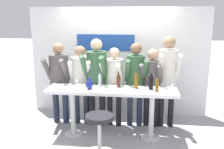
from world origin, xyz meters
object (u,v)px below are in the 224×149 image
Objects in this scene: bar_stool at (99,128)px; wine_glass_0 at (172,85)px; person_far_right at (168,72)px; wine_bottle_4 at (151,82)px; person_right at (152,79)px; wine_bottle_0 at (100,80)px; person_center at (114,78)px; decorative_vase at (89,84)px; person_center_right at (135,76)px; wine_bottle_1 at (157,85)px; tasting_table at (111,97)px; wine_bottle_3 at (118,80)px; wine_glass_1 at (77,80)px; person_center_left at (97,73)px; person_far_left at (59,75)px; person_left at (81,76)px; wine_bottle_2 at (136,80)px.

wine_glass_0 is at bearing 26.70° from bar_stool.
person_far_right is 0.63m from wine_bottle_4.
wine_bottle_4 is at bearing -82.81° from person_right.
wine_bottle_0 is at bearing 176.89° from wine_bottle_4.
person_center is 7.34× the size of decorative_vase.
person_far_right reaches higher than person_center_right.
bar_stool is 2.44× the size of wine_bottle_1.
tasting_table is 0.33m from wine_bottle_3.
wine_bottle_1 reaches higher than wine_glass_1.
wine_bottle_0 is 0.96× the size of wine_bottle_4.
wine_bottle_3 is at bearing -132.00° from person_center_right.
person_center_left is at bearing -165.36° from person_right.
wine_bottle_1 is (1.95, -0.58, 0.02)m from person_far_left.
person_center_left reaches higher than person_center_right.
decorative_vase is at bearing -173.99° from wine_bottle_4.
person_far_left is 0.92× the size of person_far_right.
person_center_right is at bearing 16.40° from person_center.
person_left is at bearing 137.21° from wine_bottle_0.
wine_bottle_4 reaches higher than wine_bottle_1.
wine_bottle_3 is at bearing 168.91° from wine_glass_0.
wine_glass_1 is at bearing -150.33° from person_right.
person_center is 5.65× the size of wine_bottle_0.
person_far_right is at bearing 69.60° from wine_bottle_1.
person_center_left is at bearing 126.32° from tasting_table.
decorative_vase reaches higher than bar_stool.
person_far_right is at bearing 6.86° from person_far_left.
person_far_left is 0.95× the size of person_center_left.
person_center_right is at bearing 36.71° from decorative_vase.
person_center_right reaches higher than wine_glass_1.
person_right is (1.89, 0.04, -0.05)m from person_far_left.
person_right is 0.63m from wine_bottle_1.
wine_bottle_3 is (-0.33, 0.02, -0.01)m from wine_bottle_2.
person_center is at bearing 32.51° from wine_glass_1.
person_center_right is at bearing -177.24° from person_far_right.
person_center_right is at bearing 66.17° from bar_stool.
person_left is 0.67m from decorative_vase.
wine_glass_1 is (0.04, -0.45, 0.04)m from person_left.
person_center is 0.95× the size of person_center_right.
decorative_vase reaches higher than tasting_table.
person_left reaches higher than person_center.
wine_bottle_1 is 1.48m from wine_glass_1.
person_far_left is at bearing 166.10° from wine_bottle_4.
wine_bottle_3 is at bearing 2.85° from wine_glass_1.
wine_bottle_4 is at bearing -65.15° from person_center_right.
person_center reaches higher than wine_bottle_3.
wine_bottle_1 reaches higher than decorative_vase.
wine_glass_0 is at bearing -14.57° from wine_bottle_2.
person_far_right reaches higher than wine_bottle_3.
person_left is 5.48× the size of wine_bottle_4.
wine_bottle_4 reaches higher than tasting_table.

